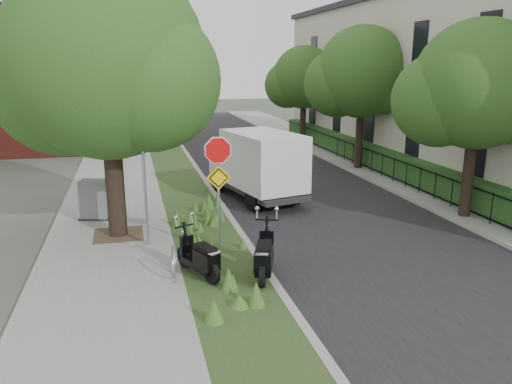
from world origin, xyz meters
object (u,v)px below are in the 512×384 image
scooter_far (264,260)px  box_truck (257,162)px  scooter_near (202,261)px  sign_assembly (218,172)px  utility_cabinet (95,200)px

scooter_far → box_truck: bearing=76.9°
scooter_near → box_truck: box_truck is taller
sign_assembly → box_truck: 6.07m
scooter_far → scooter_near: bearing=164.4°
utility_cabinet → scooter_far: bearing=-55.1°
scooter_far → box_truck: (1.68, 7.25, 0.87)m
sign_assembly → utility_cabinet: 5.48m
sign_assembly → box_truck: bearing=66.3°
scooter_far → utility_cabinet: size_ratio=1.45×
scooter_near → utility_cabinet: utility_cabinet is taller
sign_assembly → scooter_near: bearing=-115.9°
scooter_near → box_truck: 7.57m
scooter_far → utility_cabinet: 7.08m
scooter_far → utility_cabinet: bearing=124.9°
scooter_near → scooter_far: (1.39, -0.39, 0.04)m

